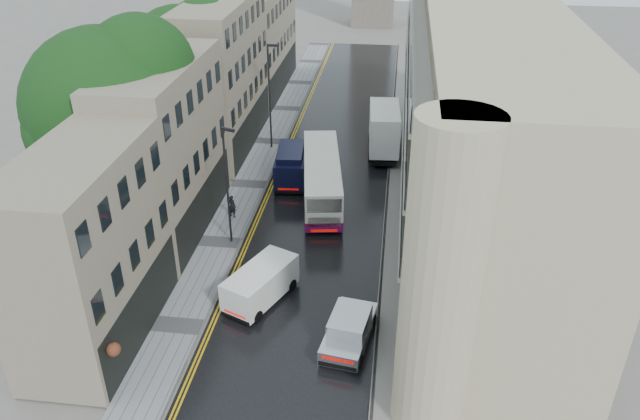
% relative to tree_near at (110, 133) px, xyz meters
% --- Properties ---
extents(road, '(9.00, 85.00, 0.02)m').
position_rel_tree_near_xyz_m(road, '(12.50, 7.50, -6.94)').
color(road, black).
rests_on(road, ground).
extents(left_sidewalk, '(2.70, 85.00, 0.12)m').
position_rel_tree_near_xyz_m(left_sidewalk, '(6.65, 7.50, -6.89)').
color(left_sidewalk, gray).
rests_on(left_sidewalk, ground).
extents(right_sidewalk, '(1.80, 85.00, 0.12)m').
position_rel_tree_near_xyz_m(right_sidewalk, '(17.90, 7.50, -6.89)').
color(right_sidewalk, slate).
rests_on(right_sidewalk, ground).
extents(old_shop_row, '(4.50, 56.00, 12.00)m').
position_rel_tree_near_xyz_m(old_shop_row, '(3.05, 10.00, -0.95)').
color(old_shop_row, gray).
rests_on(old_shop_row, ground).
extents(modern_block, '(8.00, 40.00, 14.00)m').
position_rel_tree_near_xyz_m(modern_block, '(22.80, 6.00, 0.05)').
color(modern_block, tan).
rests_on(modern_block, ground).
extents(tree_near, '(10.56, 10.56, 13.89)m').
position_rel_tree_near_xyz_m(tree_near, '(0.00, 0.00, 0.00)').
color(tree_near, black).
rests_on(tree_near, ground).
extents(tree_far, '(9.24, 9.24, 12.46)m').
position_rel_tree_near_xyz_m(tree_far, '(0.30, 13.00, -0.72)').
color(tree_far, black).
rests_on(tree_far, ground).
extents(cream_bus, '(4.12, 11.21, 2.99)m').
position_rel_tree_near_xyz_m(cream_bus, '(11.65, 3.09, -5.43)').
color(cream_bus, white).
rests_on(cream_bus, road).
extents(white_lorry, '(2.82, 7.95, 4.10)m').
position_rel_tree_near_xyz_m(white_lorry, '(15.43, 13.07, -4.87)').
color(white_lorry, white).
rests_on(white_lorry, road).
extents(silver_hatchback, '(2.68, 4.82, 1.71)m').
position_rel_tree_near_xyz_m(silver_hatchback, '(14.49, -10.57, -6.07)').
color(silver_hatchback, '#AEAEB3').
rests_on(silver_hatchback, road).
extents(white_van, '(3.77, 5.13, 2.13)m').
position_rel_tree_near_xyz_m(white_van, '(8.97, -7.41, -5.86)').
color(white_van, white).
rests_on(white_van, road).
extents(navy_van, '(2.60, 5.59, 2.77)m').
position_rel_tree_near_xyz_m(navy_van, '(8.82, 6.81, -5.54)').
color(navy_van, black).
rests_on(navy_van, road).
extents(pedestrian, '(0.68, 0.54, 1.63)m').
position_rel_tree_near_xyz_m(pedestrian, '(6.62, 2.49, -6.01)').
color(pedestrian, black).
rests_on(pedestrian, left_sidewalk).
extents(lamp_post_near, '(0.89, 0.49, 7.80)m').
position_rel_tree_near_xyz_m(lamp_post_near, '(7.32, -0.61, -2.92)').
color(lamp_post_near, black).
rests_on(lamp_post_near, left_sidewalk).
extents(lamp_post_far, '(0.99, 0.24, 8.75)m').
position_rel_tree_near_xyz_m(lamp_post_far, '(6.96, 14.52, -2.45)').
color(lamp_post_far, black).
rests_on(lamp_post_far, left_sidewalk).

